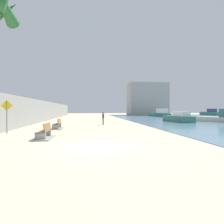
{
  "coord_description": "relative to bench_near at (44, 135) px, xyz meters",
  "views": [
    {
      "loc": [
        -0.43,
        -8.91,
        1.84
      ],
      "look_at": [
        2.64,
        14.91,
        1.49
      ],
      "focal_mm": 29.0,
      "sensor_mm": 36.0,
      "label": 1
    }
  ],
  "objects": [
    {
      "name": "ground_plane",
      "position": [
        3.23,
        15.11,
        -0.23
      ],
      "size": [
        120.0,
        120.0,
        0.0
      ],
      "primitive_type": "plane",
      "color": "#C6B793"
    },
    {
      "name": "seawall",
      "position": [
        -4.27,
        15.11,
        1.33
      ],
      "size": [
        0.8,
        64.0,
        3.13
      ],
      "primitive_type": "cube",
      "color": "gray",
      "rests_on": "ground"
    },
    {
      "name": "bench_near",
      "position": [
        0.0,
        0.0,
        0.0
      ],
      "size": [
        1.13,
        2.12,
        0.98
      ],
      "color": "gray",
      "rests_on": "ground"
    },
    {
      "name": "bench_far",
      "position": [
        -0.17,
        5.77,
        0.0
      ],
      "size": [
        1.1,
        2.1,
        0.98
      ],
      "color": "gray",
      "rests_on": "ground"
    },
    {
      "name": "person_walking",
      "position": [
        4.5,
        9.78,
        0.65
      ],
      "size": [
        0.21,
        0.53,
        1.54
      ],
      "color": "#333338",
      "rests_on": "ground"
    },
    {
      "name": "boat_mid_bay",
      "position": [
        20.42,
        31.36,
        0.54
      ],
      "size": [
        3.47,
        7.49,
        2.03
      ],
      "color": "#337060",
      "rests_on": "water_bay"
    },
    {
      "name": "boat_nearest",
      "position": [
        40.62,
        40.63,
        0.55
      ],
      "size": [
        2.65,
        6.65,
        2.03
      ],
      "color": "#337060",
      "rests_on": "water_bay"
    },
    {
      "name": "boat_outer",
      "position": [
        15.64,
        12.76,
        0.38
      ],
      "size": [
        2.75,
        5.15,
        1.51
      ],
      "color": "#337060",
      "rests_on": "water_bay"
    },
    {
      "name": "pedestrian_sign",
      "position": [
        -3.32,
        2.69,
        1.36
      ],
      "size": [
        0.85,
        0.08,
        2.56
      ],
      "color": "slate",
      "rests_on": "ground"
    },
    {
      "name": "harbor_building",
      "position": [
        21.03,
        43.11,
        4.78
      ],
      "size": [
        12.0,
        6.0,
        10.03
      ],
      "primitive_type": "cube",
      "color": "#9E9E99",
      "rests_on": "ground"
    }
  ]
}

